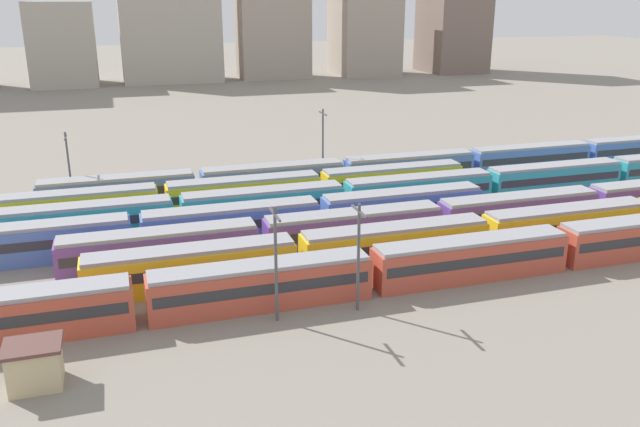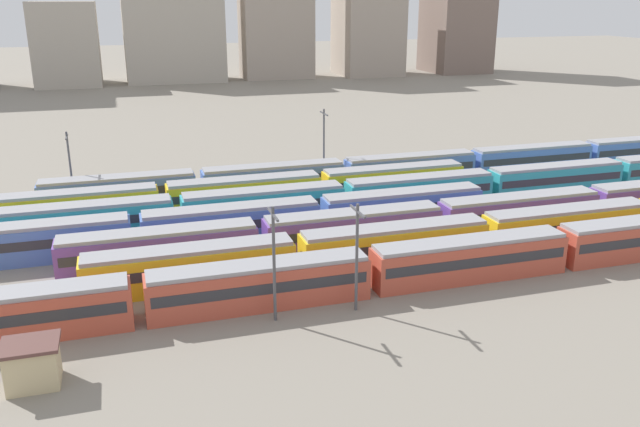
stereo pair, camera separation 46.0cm
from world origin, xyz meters
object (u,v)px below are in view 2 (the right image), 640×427
at_px(train_track_4, 419,191).
at_px(train_track_5, 245,193).
at_px(train_track_6, 473,163).
at_px(catenary_pole_1, 70,163).
at_px(catenary_pole_2, 274,258).
at_px(train_track_1, 567,225).
at_px(signal_hut, 32,364).
at_px(train_track_0, 369,271).
at_px(catenary_pole_3, 324,142).
at_px(train_track_3, 232,223).
at_px(train_track_2, 439,220).
at_px(catenary_pole_0, 357,252).

xyz_separation_m(train_track_4, train_track_5, (-20.06, 5.20, -0.00)).
distance_m(train_track_6, catenary_pole_1, 52.71).
xyz_separation_m(train_track_4, catenary_pole_2, (-23.17, -23.57, 3.26)).
xyz_separation_m(train_track_1, signal_hut, (-49.20, -12.18, -0.35)).
xyz_separation_m(train_track_0, catenary_pole_3, (6.64, 34.31, 3.61)).
relative_size(train_track_4, train_track_5, 1.68).
xyz_separation_m(train_track_0, catenary_pole_1, (-25.20, 34.50, 2.98)).
distance_m(train_track_0, catenary_pole_1, 42.82).
distance_m(train_track_5, catenary_pole_1, 21.45).
distance_m(train_track_1, catenary_pole_1, 56.83).
bearing_deg(train_track_3, train_track_6, 23.22).
bearing_deg(train_track_3, catenary_pole_3, 50.04).
bearing_deg(catenary_pole_2, train_track_2, 32.63).
bearing_deg(train_track_4, train_track_5, 165.47).
bearing_deg(train_track_5, train_track_4, -14.53).
distance_m(train_track_1, train_track_3, 34.07).
bearing_deg(catenary_pole_1, catenary_pole_2, -66.30).
xyz_separation_m(catenary_pole_2, catenary_pole_3, (15.48, 37.07, 0.34)).
height_order(train_track_3, catenary_pole_3, catenary_pole_3).
xyz_separation_m(train_track_3, catenary_pole_1, (-16.17, 18.90, 2.98)).
relative_size(train_track_4, train_track_6, 0.83).
bearing_deg(catenary_pole_0, train_track_2, 43.60).
relative_size(train_track_3, catenary_pole_2, 6.02).
height_order(train_track_5, catenary_pole_0, catenary_pole_0).
height_order(train_track_2, catenary_pole_2, catenary_pole_2).
relative_size(train_track_1, train_track_5, 1.68).
height_order(train_track_1, train_track_4, same).
relative_size(train_track_0, train_track_5, 1.34).
xyz_separation_m(train_track_0, train_track_6, (27.32, 31.20, 0.00)).
bearing_deg(train_track_4, signal_hut, -145.31).
distance_m(train_track_2, train_track_6, 26.00).
distance_m(train_track_6, catenary_pole_3, 21.22).
distance_m(train_track_1, signal_hut, 50.68).
xyz_separation_m(train_track_2, catenary_pole_3, (-5.09, 23.91, 3.61)).
distance_m(train_track_5, signal_hut, 38.60).
distance_m(train_track_3, catenary_pole_0, 19.96).
xyz_separation_m(train_track_0, signal_hut, (-25.78, -6.98, -0.35)).
distance_m(train_track_1, catenary_pole_0, 27.09).
xyz_separation_m(catenary_pole_2, signal_hut, (-16.95, -4.21, -3.62)).
relative_size(catenary_pole_0, catenary_pole_3, 0.90).
distance_m(train_track_0, signal_hut, 26.71).
distance_m(train_track_4, catenary_pole_3, 15.96).
height_order(train_track_0, catenary_pole_0, catenary_pole_0).
distance_m(catenary_pole_2, signal_hut, 17.83).
relative_size(train_track_3, train_track_5, 1.00).
distance_m(train_track_1, train_track_2, 12.79).
distance_m(train_track_4, catenary_pole_1, 41.95).
bearing_deg(train_track_4, train_track_2, -104.08).
distance_m(train_track_2, catenary_pole_3, 24.71).
bearing_deg(catenary_pole_2, signal_hut, -166.05).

